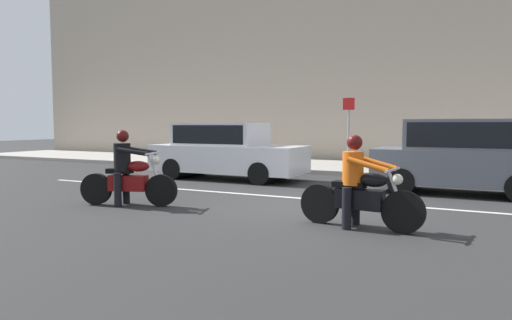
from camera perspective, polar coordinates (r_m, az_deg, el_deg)
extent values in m
plane|color=#2D2D2D|center=(9.58, 5.95, -5.69)|extent=(80.00, 80.00, 0.00)
cube|color=#A8A399|center=(17.24, 15.25, -1.06)|extent=(40.00, 4.40, 0.14)
cube|color=#B7A893|center=(20.84, 17.42, 14.39)|extent=(40.00, 1.40, 10.69)
cube|color=silver|center=(10.20, 11.92, -5.12)|extent=(18.00, 0.14, 0.01)
cylinder|color=black|center=(7.49, 17.73, -6.15)|extent=(0.68, 0.19, 0.67)
cylinder|color=black|center=(7.95, 7.89, -5.36)|extent=(0.68, 0.19, 0.67)
cylinder|color=silver|center=(7.47, 16.89, -3.66)|extent=(0.33, 0.09, 0.71)
cube|color=black|center=(7.67, 12.67, -4.73)|extent=(0.80, 0.36, 0.32)
ellipsoid|color=black|center=(7.55, 14.29, -2.43)|extent=(0.50, 0.29, 0.22)
cube|color=black|center=(7.70, 11.44, -3.00)|extent=(0.54, 0.30, 0.10)
cylinder|color=silver|center=(7.45, 16.50, -1.19)|extent=(0.12, 0.70, 0.04)
sphere|color=silver|center=(7.44, 17.07, -2.29)|extent=(0.17, 0.17, 0.17)
cylinder|color=silver|center=(7.94, 11.01, -5.27)|extent=(0.70, 0.15, 0.07)
cylinder|color=black|center=(7.55, 11.13, -5.89)|extent=(0.17, 0.17, 0.68)
cylinder|color=black|center=(7.92, 12.20, -5.43)|extent=(0.17, 0.17, 0.68)
cylinder|color=orange|center=(7.65, 11.89, -1.01)|extent=(0.38, 0.38, 0.54)
cylinder|color=orange|center=(7.32, 13.63, -0.61)|extent=(0.67, 0.16, 0.24)
cylinder|color=orange|center=(7.74, 14.70, -0.36)|extent=(0.67, 0.16, 0.24)
sphere|color=tan|center=(7.61, 12.08, 1.91)|extent=(0.20, 0.20, 0.20)
sphere|color=#510F0F|center=(7.61, 12.08, 2.14)|extent=(0.25, 0.25, 0.25)
cylinder|color=black|center=(9.66, -11.62, -3.70)|extent=(0.66, 0.32, 0.66)
cylinder|color=black|center=(10.23, -19.13, -3.40)|extent=(0.66, 0.32, 0.66)
cylinder|color=silver|center=(9.65, -12.33, -1.45)|extent=(0.37, 0.17, 0.82)
cube|color=maroon|center=(9.90, -15.50, -2.75)|extent=(0.83, 0.51, 0.32)
ellipsoid|color=maroon|center=(9.78, -14.37, -0.76)|extent=(0.53, 0.38, 0.22)
cube|color=black|center=(9.95, -16.48, -1.29)|extent=(0.57, 0.39, 0.10)
cylinder|color=silver|center=(9.64, -12.70, 0.79)|extent=(0.25, 0.68, 0.04)
sphere|color=silver|center=(9.63, -12.24, -0.04)|extent=(0.17, 0.17, 0.17)
cylinder|color=silver|center=(10.19, -16.67, -3.26)|extent=(0.69, 0.28, 0.07)
cylinder|color=black|center=(9.80, -16.71, -3.56)|extent=(0.19, 0.19, 0.70)
cylinder|color=black|center=(10.16, -15.76, -3.26)|extent=(0.19, 0.19, 0.70)
cylinder|color=black|center=(9.90, -16.20, 0.34)|extent=(0.43, 0.43, 0.57)
cylinder|color=black|center=(9.56, -14.99, 0.99)|extent=(0.66, 0.29, 0.18)
cylinder|color=black|center=(9.97, -13.99, 1.14)|extent=(0.66, 0.29, 0.18)
sphere|color=tan|center=(9.87, -16.15, 2.69)|extent=(0.20, 0.20, 0.20)
sphere|color=#510F0F|center=(9.87, -16.15, 2.86)|extent=(0.25, 0.25, 0.25)
cube|color=silver|center=(14.08, -3.52, 0.20)|extent=(4.73, 1.76, 0.80)
cube|color=silver|center=(14.16, -4.36, 3.22)|extent=(2.60, 1.62, 0.68)
cube|color=black|center=(14.16, -4.36, 3.22)|extent=(2.39, 1.65, 0.54)
cylinder|color=black|center=(13.44, 1.92, -1.36)|extent=(0.64, 1.82, 0.64)
cylinder|color=black|center=(14.89, -8.41, -0.84)|extent=(0.64, 1.82, 0.64)
cube|color=slate|center=(12.12, 23.89, -0.77)|extent=(3.99, 1.70, 0.84)
cube|color=slate|center=(12.08, 24.00, 2.92)|extent=(2.47, 1.56, 0.72)
cube|color=black|center=(12.08, 24.00, 2.92)|extent=(2.27, 1.59, 0.58)
cylinder|color=black|center=(12.27, 18.06, -2.14)|extent=(0.64, 1.76, 0.64)
cylinder|color=gray|center=(17.57, 11.36, 3.48)|extent=(0.08, 0.08, 2.54)
cube|color=red|center=(17.55, 11.39, 6.81)|extent=(0.44, 0.03, 0.44)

